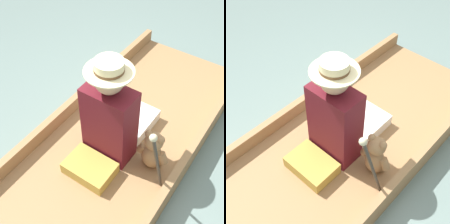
# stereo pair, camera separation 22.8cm
# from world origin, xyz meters

# --- Properties ---
(ground_plane) EXTENTS (16.00, 16.00, 0.00)m
(ground_plane) POSITION_xyz_m (0.00, 0.00, 0.00)
(ground_plane) COLOR slate
(punt_boat) EXTENTS (1.18, 2.73, 0.23)m
(punt_boat) POSITION_xyz_m (0.00, 0.00, 0.06)
(punt_boat) COLOR #997047
(punt_boat) RESTS_ON ground_plane
(seat_cushion) EXTENTS (0.37, 0.26, 0.11)m
(seat_cushion) POSITION_xyz_m (-0.02, -0.50, 0.16)
(seat_cushion) COLOR #B7933D
(seat_cushion) RESTS_ON punt_boat
(seated_person) EXTENTS (0.38, 0.71, 0.91)m
(seated_person) POSITION_xyz_m (-0.01, -0.18, 0.45)
(seated_person) COLOR white
(seated_person) RESTS_ON punt_boat
(teddy_bear) EXTENTS (0.27, 0.16, 0.38)m
(teddy_bear) POSITION_xyz_m (0.34, -0.18, 0.28)
(teddy_bear) COLOR #9E754C
(teddy_bear) RESTS_ON punt_boat
(wine_glass) EXTENTS (0.07, 0.07, 0.08)m
(wine_glass) POSITION_xyz_m (-0.37, 0.08, 0.16)
(wine_glass) COLOR silver
(wine_glass) RESTS_ON punt_boat
(walking_cane) EXTENTS (0.04, 0.31, 0.86)m
(walking_cane) POSITION_xyz_m (0.49, -0.45, 0.60)
(walking_cane) COLOR #2D2823
(walking_cane) RESTS_ON punt_boat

